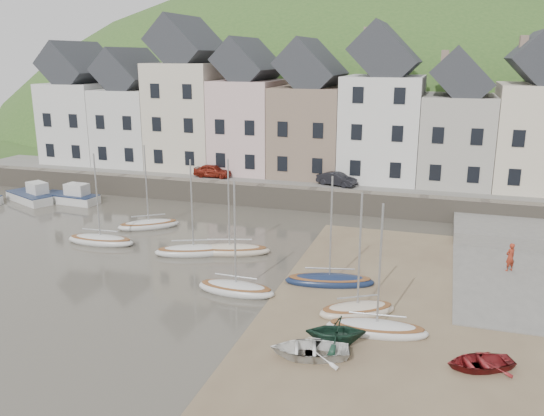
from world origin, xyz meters
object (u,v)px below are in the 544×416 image
(sailboat_0, at_px, (149,224))
(rowboat_red, at_px, (479,362))
(person_red, at_px, (510,257))
(car_right, at_px, (337,179))
(rowboat_white, at_px, (310,349))
(car_left, at_px, (213,171))
(rowboat_green, at_px, (336,331))

(sailboat_0, height_order, rowboat_red, sailboat_0)
(rowboat_red, bearing_deg, sailboat_0, -144.64)
(person_red, xyz_separation_m, car_right, (-12.61, 12.50, 1.21))
(rowboat_white, bearing_deg, car_right, 175.27)
(car_left, bearing_deg, person_red, -117.56)
(rowboat_red, xyz_separation_m, person_red, (2.06, 11.63, 0.61))
(sailboat_0, xyz_separation_m, person_red, (24.33, -1.55, 0.69))
(sailboat_0, bearing_deg, rowboat_red, -30.61)
(sailboat_0, relative_size, car_right, 1.84)
(person_red, bearing_deg, rowboat_green, 16.84)
(rowboat_red, distance_m, car_right, 26.40)
(rowboat_green, distance_m, rowboat_red, 5.87)
(sailboat_0, distance_m, rowboat_red, 25.88)
(person_red, bearing_deg, sailboat_0, -42.24)
(car_right, bearing_deg, rowboat_green, -150.48)
(rowboat_white, xyz_separation_m, rowboat_red, (6.70, 1.13, -0.06))
(rowboat_green, relative_size, person_red, 1.55)
(rowboat_green, bearing_deg, sailboat_0, -143.86)
(rowboat_green, relative_size, car_left, 0.76)
(sailboat_0, bearing_deg, person_red, -3.64)
(rowboat_green, relative_size, car_right, 0.75)
(rowboat_green, bearing_deg, rowboat_red, 73.17)
(rowboat_green, distance_m, person_red, 13.95)
(person_red, bearing_deg, car_right, -83.34)
(rowboat_red, bearing_deg, rowboat_white, -104.46)
(rowboat_white, xyz_separation_m, car_right, (-3.86, 25.26, 1.76))
(sailboat_0, bearing_deg, rowboat_green, -38.44)
(rowboat_green, height_order, car_right, car_right)
(rowboat_red, bearing_deg, rowboat_green, -115.44)
(person_red, xyz_separation_m, car_left, (-23.93, 12.50, 1.22))
(rowboat_red, relative_size, car_right, 0.79)
(sailboat_0, height_order, car_right, sailboat_0)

